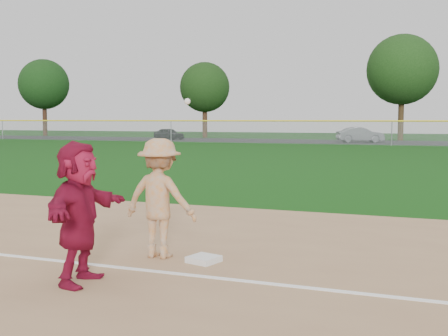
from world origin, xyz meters
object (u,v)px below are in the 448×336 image
(first_base, at_px, (204,259))
(car_left, at_px, (169,134))
(base_runner, at_px, (79,213))
(car_mid, at_px, (360,135))

(first_base, height_order, car_left, car_left)
(first_base, height_order, base_runner, base_runner)
(first_base, relative_size, car_mid, 0.10)
(car_mid, bearing_deg, first_base, 163.06)
(first_base, xyz_separation_m, base_runner, (-1.09, -1.56, 0.89))
(first_base, relative_size, base_runner, 0.22)
(car_left, distance_m, car_mid, 19.70)
(car_mid, bearing_deg, base_runner, 161.59)
(car_left, bearing_deg, car_mid, -70.40)
(first_base, relative_size, car_left, 0.11)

